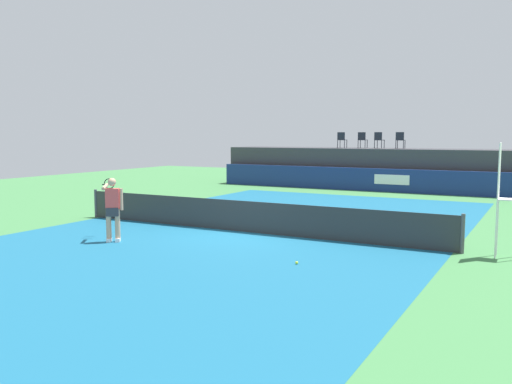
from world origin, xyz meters
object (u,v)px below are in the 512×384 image
at_px(tennis_player, 113,207).
at_px(tennis_ball, 297,263).
at_px(umpire_chair, 503,192).
at_px(net_post_far, 463,234).
at_px(spectator_chair_center, 379,139).
at_px(spectator_chair_right, 400,139).
at_px(spectator_chair_left, 362,139).
at_px(net_post_near, 96,203).
at_px(spectator_chair_far_left, 342,139).

height_order(tennis_player, tennis_ball, tennis_player).
xyz_separation_m(umpire_chair, net_post_far, (-0.86, 0.00, -1.09)).
relative_size(umpire_chair, tennis_player, 1.56).
xyz_separation_m(spectator_chair_center, spectator_chair_right, (1.19, -0.10, 0.00)).
relative_size(spectator_chair_right, umpire_chair, 0.32).
bearing_deg(umpire_chair, spectator_chair_left, 118.35).
bearing_deg(net_post_near, spectator_chair_center, 68.95).
xyz_separation_m(spectator_chair_center, umpire_chair, (7.36, -15.32, -1.11)).
bearing_deg(spectator_chair_far_left, spectator_chair_right, 1.70).
bearing_deg(net_post_near, net_post_far, 0.00).
xyz_separation_m(spectator_chair_right, net_post_near, (-7.09, -15.22, -2.19)).
relative_size(net_post_near, tennis_ball, 14.71).
height_order(net_post_far, tennis_player, tennis_player).
height_order(umpire_chair, net_post_near, umpire_chair).
distance_m(spectator_chair_right, umpire_chair, 16.47).
height_order(umpire_chair, tennis_player, umpire_chair).
xyz_separation_m(spectator_chair_far_left, spectator_chair_right, (3.27, 0.10, 0.00)).
bearing_deg(net_post_near, spectator_chair_left, 72.45).
relative_size(spectator_chair_far_left, spectator_chair_right, 1.00).
xyz_separation_m(spectator_chair_left, net_post_far, (7.50, -15.49, -2.19)).
xyz_separation_m(net_post_near, tennis_player, (3.69, -3.02, 0.46)).
xyz_separation_m(tennis_player, tennis_ball, (5.55, 0.02, -0.92)).
relative_size(spectator_chair_center, net_post_near, 0.89).
xyz_separation_m(spectator_chair_far_left, tennis_player, (-0.13, -18.15, -1.73)).
xyz_separation_m(spectator_chair_left, umpire_chair, (8.36, -15.49, -1.11)).
bearing_deg(tennis_ball, net_post_near, 162.03).
distance_m(spectator_chair_center, tennis_ball, 18.82).
distance_m(spectator_chair_center, net_post_near, 16.56).
bearing_deg(spectator_chair_far_left, spectator_chair_center, 5.40).
xyz_separation_m(spectator_chair_left, tennis_ball, (4.35, -18.49, -2.66)).
relative_size(spectator_chair_far_left, tennis_player, 0.50).
bearing_deg(spectator_chair_center, spectator_chair_right, -4.77).
xyz_separation_m(spectator_chair_far_left, net_post_near, (-3.82, -15.13, -2.19)).
bearing_deg(tennis_player, spectator_chair_right, 79.47).
relative_size(spectator_chair_left, net_post_far, 0.89).
bearing_deg(spectator_chair_right, umpire_chair, -67.93).
height_order(spectator_chair_right, umpire_chair, spectator_chair_right).
relative_size(spectator_chair_center, umpire_chair, 0.32).
bearing_deg(umpire_chair, tennis_ball, -143.23).
height_order(spectator_chair_far_left, spectator_chair_center, same).
distance_m(spectator_chair_far_left, net_post_near, 15.76).
bearing_deg(net_post_far, spectator_chair_left, 115.83).
distance_m(spectator_chair_left, umpire_chair, 17.64).
distance_m(spectator_chair_far_left, spectator_chair_right, 3.27).
height_order(net_post_near, tennis_ball, net_post_near).
distance_m(spectator_chair_left, spectator_chair_right, 2.20).
bearing_deg(tennis_player, spectator_chair_center, 83.16).
distance_m(net_post_far, tennis_player, 9.23).
height_order(spectator_chair_left, tennis_ball, spectator_chair_left).
relative_size(spectator_chair_left, spectator_chair_center, 1.00).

